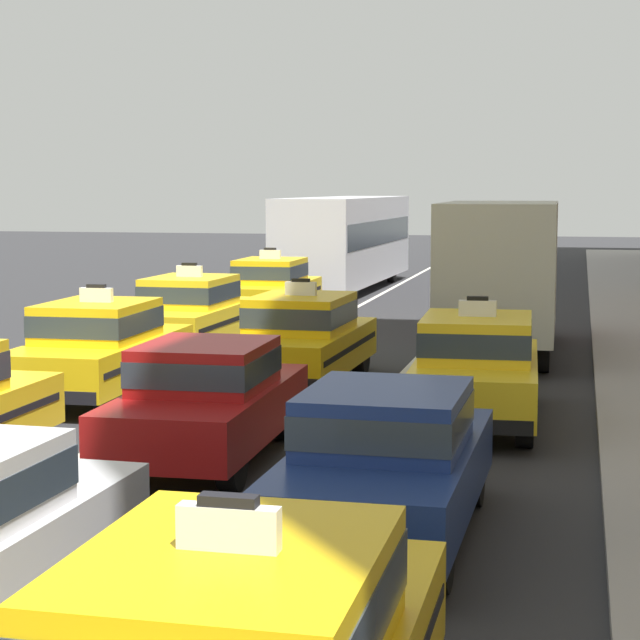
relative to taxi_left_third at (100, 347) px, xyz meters
name	(u,v)px	position (x,y,z in m)	size (l,w,h in m)	color
lane_stripe_left_center	(280,348)	(1.45, 6.51, -0.87)	(0.14, 80.00, 0.01)	silver
lane_stripe_center_right	(423,353)	(4.65, 6.51, -0.87)	(0.14, 80.00, 0.01)	silver
taxi_left_third	(100,347)	(0.00, 0.00, 0.00)	(1.89, 4.59, 1.96)	black
taxi_left_fourth	(192,312)	(-0.28, 5.50, 0.00)	(1.91, 4.60, 1.96)	black
taxi_left_fifth	(271,287)	(-0.19, 11.77, 0.00)	(1.85, 4.57, 1.96)	black
bus_left_sixth	(346,238)	(-0.05, 21.24, 0.94)	(2.75, 11.25, 3.22)	black
sedan_center_second	(207,397)	(3.21, -3.89, -0.03)	(1.86, 4.34, 1.58)	black
taxi_center_third	(302,338)	(3.08, 1.93, 0.00)	(1.92, 4.60, 1.96)	black
sedan_right_second	(386,458)	(6.06, -6.70, -0.03)	(1.82, 4.32, 1.58)	black
taxi_right_third	(477,367)	(6.45, -0.72, 0.00)	(1.99, 4.63, 1.96)	black
box_truck_right_fourth	(502,272)	(6.30, 6.77, 0.90)	(2.38, 6.99, 3.27)	black
traffic_light_pole	(368,64)	(7.53, -15.79, 2.94)	(2.87, 0.33, 5.58)	#47474C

